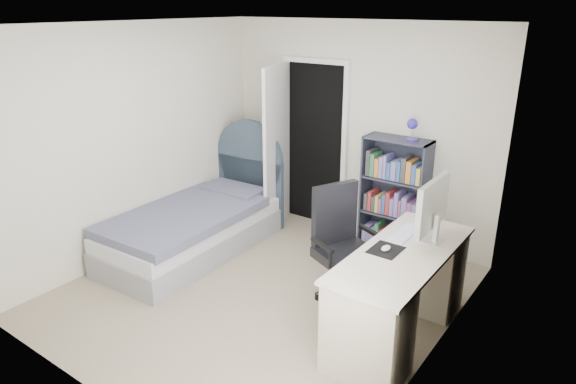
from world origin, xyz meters
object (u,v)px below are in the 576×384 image
Objects in this scene: floor_lamp at (278,171)px; office_chair at (343,241)px; bookcase at (394,199)px; desk at (401,290)px; nightstand at (244,186)px; bed at (198,224)px.

office_chair is at bearing -37.74° from floor_lamp.
bookcase is 0.95× the size of desk.
floor_lamp is (0.40, 0.22, 0.23)m from nightstand.
nightstand is at bearing 155.20° from desk.
desk is (0.76, -1.51, -0.17)m from bookcase.
desk is at bearing -63.10° from bookcase.
bookcase is at bearing 116.90° from desk.
office_chair is (0.11, -1.34, 0.03)m from bookcase.
office_chair reaches higher than nightstand.
office_chair is at bearing 165.99° from desk.
bed is 1.44× the size of floor_lamp.
bed is 2.56m from desk.
bed is 2.24m from bookcase.
nightstand is at bearing 102.50° from bed.
floor_lamp is 2.84m from desk.
bed is 3.69× the size of nightstand.
desk reaches higher than office_chair.
bed is at bearing -143.61° from bookcase.
desk is at bearing -4.27° from bed.
bookcase reaches higher than bed.
floor_lamp is 1.63m from bookcase.
desk is (2.55, -0.19, 0.13)m from bed.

